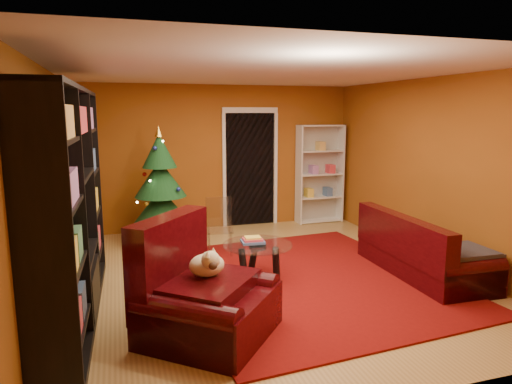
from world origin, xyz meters
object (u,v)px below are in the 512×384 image
object	(u,v)px
gift_box_green	(183,238)
sofa	(424,244)
acrylic_chair	(219,230)
media_unit	(68,206)
christmas_tree	(161,187)
white_bookshelf	(320,174)
dog	(207,265)
gift_box_teal	(170,242)
coffee_table	(258,260)
rug	(306,279)
gift_box_red	(162,229)
armchair	(209,290)

from	to	relation	value
gift_box_green	sofa	xyz separation A→B (m)	(2.84, -2.21, 0.27)
gift_box_green	acrylic_chair	size ratio (longest dim) A/B	0.37
media_unit	christmas_tree	size ratio (longest dim) A/B	1.60
gift_box_green	acrylic_chair	xyz separation A→B (m)	(0.46, -0.60, 0.24)
gift_box_green	white_bookshelf	size ratio (longest dim) A/B	0.15
white_bookshelf	dog	bearing A→B (deg)	-127.93
christmas_tree	gift_box_teal	xyz separation A→B (m)	(0.06, -0.53, -0.77)
coffee_table	acrylic_chair	distance (m)	1.14
gift_box_green	coffee_table	world-z (taller)	coffee_table
white_bookshelf	coffee_table	distance (m)	3.39
rug	sofa	bearing A→B (deg)	-9.71
media_unit	gift_box_red	world-z (taller)	media_unit
gift_box_red	armchair	world-z (taller)	armchair
gift_box_teal	sofa	distance (m)	3.65
gift_box_teal	armchair	size ratio (longest dim) A/B	0.28
white_bookshelf	dog	world-z (taller)	white_bookshelf
gift_box_green	armchair	bearing A→B (deg)	-93.46
rug	coffee_table	bearing A→B (deg)	157.59
media_unit	gift_box_teal	xyz separation A→B (m)	(1.20, 1.92, -1.01)
christmas_tree	acrylic_chair	xyz separation A→B (m)	(0.77, -0.85, -0.55)
dog	sofa	distance (m)	3.15
sofa	dog	bearing A→B (deg)	105.49
rug	acrylic_chair	distance (m)	1.62
media_unit	gift_box_teal	size ratio (longest dim) A/B	9.43
armchair	gift_box_teal	bearing A→B (deg)	41.20
rug	sofa	size ratio (longest dim) A/B	1.93
gift_box_green	dog	xyz separation A→B (m)	(-0.19, -2.99, 0.55)
gift_box_red	dog	size ratio (longest dim) A/B	0.51
christmas_tree	acrylic_chair	bearing A→B (deg)	-47.95
sofa	armchair	bearing A→B (deg)	106.76
rug	armchair	distance (m)	1.91
gift_box_red	coffee_table	world-z (taller)	coffee_table
media_unit	gift_box_green	xyz separation A→B (m)	(1.45, 2.20, -1.03)
white_bookshelf	dog	size ratio (longest dim) A/B	4.82
christmas_tree	armchair	xyz separation A→B (m)	(0.12, -3.31, -0.47)
sofa	christmas_tree	bearing A→B (deg)	53.09
coffee_table	gift_box_red	bearing A→B (deg)	111.50
armchair	gift_box_green	bearing A→B (deg)	36.44
coffee_table	dog	bearing A→B (deg)	-125.06
rug	coffee_table	size ratio (longest dim) A/B	4.16
white_bookshelf	armchair	bearing A→B (deg)	-127.38
gift_box_red	white_bookshelf	xyz separation A→B (m)	(3.03, 0.13, 0.83)
armchair	sofa	bearing A→B (deg)	-34.33
white_bookshelf	coffee_table	world-z (taller)	white_bookshelf
gift_box_teal	armchair	bearing A→B (deg)	-88.70
christmas_tree	gift_box_green	distance (m)	0.88
rug	gift_box_red	world-z (taller)	gift_box_red
media_unit	dog	distance (m)	1.57
rug	gift_box_green	distance (m)	2.34
sofa	coffee_table	xyz separation A→B (m)	(-2.13, 0.50, -0.18)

